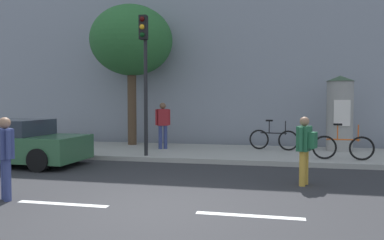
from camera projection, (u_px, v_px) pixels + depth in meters
ground_plane at (151, 210)px, 6.64m from camera, size 80.00×80.00×0.00m
sidewalk_curb at (213, 153)px, 13.46m from camera, size 36.00×4.00×0.15m
lane_markings at (151, 209)px, 6.64m from camera, size 25.80×0.16×0.01m
building_backdrop at (230, 23)px, 18.07m from camera, size 36.00×5.00×11.31m
traffic_light at (144, 63)px, 12.02m from camera, size 0.24×0.45×4.45m
poster_column at (340, 113)px, 13.42m from camera, size 0.99×0.99×2.66m
street_tree at (131, 41)px, 15.20m from camera, size 3.30×3.30×5.60m
pedestrian_in_red_top at (5, 152)px, 7.24m from camera, size 0.46×0.43×1.60m
pedestrian_in_light_jacket at (305, 145)px, 8.54m from camera, size 0.48×0.60×1.56m
pedestrian_in_dark_shirt at (163, 122)px, 13.96m from camera, size 0.50×0.40×1.71m
bicycle_leaning at (273, 139)px, 13.68m from camera, size 1.75×0.36×1.09m
bicycle_upright at (343, 147)px, 11.34m from camera, size 1.77×0.10×1.09m
parked_car_red at (9, 142)px, 11.40m from camera, size 4.58×2.04×1.36m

